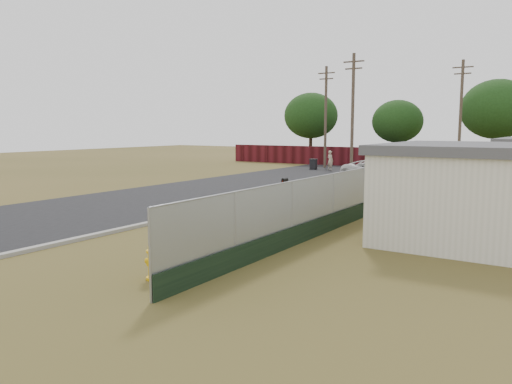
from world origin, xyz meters
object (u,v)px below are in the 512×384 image
Objects in this scene: mailbox at (285,183)px; fire_hydrant at (154,261)px; pedestrian at (330,160)px; pickup_truck at (377,171)px; trash_bin at (313,164)px.

fire_hydrant is at bearing -73.38° from mailbox.
pedestrian is at bearing 107.57° from mailbox.
fire_hydrant is 13.73m from mailbox.
trash_bin is at bearing 78.05° from pickup_truck.
trash_bin is at bearing 112.15° from mailbox.
fire_hydrant is 1.03× the size of trash_bin.
pickup_truck is at bearing -39.52° from trash_bin.
fire_hydrant is 24.04m from pickup_truck.
pedestrian reaches higher than mailbox.
mailbox is 10.75m from pickup_truck.
pedestrian is 1.82× the size of trash_bin.
pickup_truck is at bearing 97.05° from fire_hydrant.
fire_hydrant is at bearing -70.19° from trash_bin.
pickup_truck reaches higher than trash_bin.
trash_bin is (-8.03, 6.62, -0.26)m from pickup_truck.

